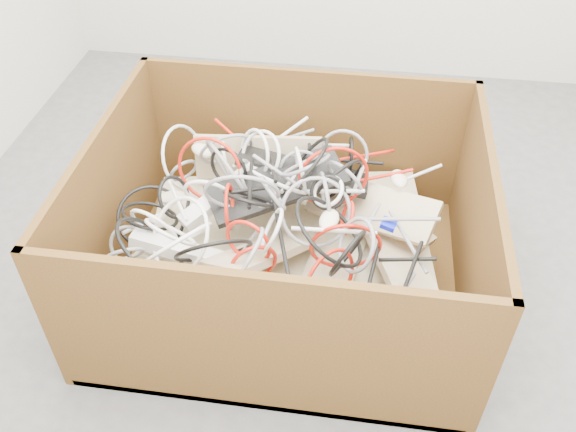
# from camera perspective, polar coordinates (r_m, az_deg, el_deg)

# --- Properties ---
(ground) EXTENTS (3.00, 3.00, 0.00)m
(ground) POSITION_cam_1_polar(r_m,az_deg,el_deg) (2.27, 3.40, -4.64)
(ground) COLOR #4B4A4D
(ground) RESTS_ON ground
(cardboard_box) EXTENTS (1.22, 1.02, 0.59)m
(cardboard_box) POSITION_cam_1_polar(r_m,az_deg,el_deg) (2.10, -0.54, -3.47)
(cardboard_box) COLOR #442611
(cardboard_box) RESTS_ON ground
(keyboard_pile) EXTENTS (1.03, 0.90, 0.32)m
(keyboard_pile) POSITION_cam_1_polar(r_m,az_deg,el_deg) (2.03, 1.13, -0.38)
(keyboard_pile) COLOR tan
(keyboard_pile) RESTS_ON cardboard_box
(mice_scatter) EXTENTS (0.83, 0.83, 0.17)m
(mice_scatter) POSITION_cam_1_polar(r_m,az_deg,el_deg) (1.95, -2.13, 0.23)
(mice_scatter) COLOR beige
(mice_scatter) RESTS_ON keyboard_pile
(power_strip_left) EXTENTS (0.24, 0.26, 0.12)m
(power_strip_left) POSITION_cam_1_polar(r_m,az_deg,el_deg) (1.99, -6.37, 1.83)
(power_strip_left) COLOR white
(power_strip_left) RESTS_ON keyboard_pile
(power_strip_right) EXTENTS (0.29, 0.08, 0.09)m
(power_strip_right) POSITION_cam_1_polar(r_m,az_deg,el_deg) (1.90, -10.30, -3.04)
(power_strip_right) COLOR white
(power_strip_right) RESTS_ON keyboard_pile
(vga_plug) EXTENTS (0.06, 0.05, 0.03)m
(vga_plug) POSITION_cam_1_polar(r_m,az_deg,el_deg) (1.91, 9.30, -0.75)
(vga_plug) COLOR #0D1DD0
(vga_plug) RESTS_ON keyboard_pile
(cable_tangle) EXTENTS (1.09, 0.87, 0.44)m
(cable_tangle) POSITION_cam_1_polar(r_m,az_deg,el_deg) (1.91, -3.18, 1.29)
(cable_tangle) COLOR gray
(cable_tangle) RESTS_ON keyboard_pile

